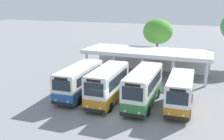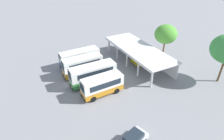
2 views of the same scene
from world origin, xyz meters
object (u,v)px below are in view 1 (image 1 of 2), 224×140
(waiting_chair_middle_seat, at_px, (146,73))
(waiting_chair_far_end_seat, at_px, (159,74))
(city_bus_nearest_orange, at_px, (79,80))
(city_bus_second_in_row, at_px, (108,84))
(waiting_chair_fourth_seat, at_px, (150,73))
(waiting_chair_second_from_end, at_px, (142,72))
(city_bus_fourth_amber, at_px, (180,91))
(waiting_chair_end_by_column, at_px, (138,72))
(waiting_chair_fifth_seat, at_px, (154,74))
(city_bus_middle_cream, at_px, (143,86))

(waiting_chair_middle_seat, xyz_separation_m, waiting_chair_far_end_seat, (1.67, 0.02, 0.00))
(waiting_chair_far_end_seat, bearing_deg, city_bus_nearest_orange, -124.32)
(city_bus_second_in_row, distance_m, waiting_chair_far_end_seat, 10.81)
(city_bus_nearest_orange, relative_size, waiting_chair_fourth_seat, 9.20)
(waiting_chair_second_from_end, relative_size, waiting_chair_middle_seat, 1.00)
(city_bus_fourth_amber, xyz_separation_m, waiting_chair_far_end_seat, (-3.77, 9.61, -1.22))
(city_bus_second_in_row, distance_m, waiting_chair_end_by_column, 10.31)
(city_bus_second_in_row, height_order, waiting_chair_middle_seat, city_bus_second_in_row)
(waiting_chair_end_by_column, relative_size, waiting_chair_second_from_end, 1.00)
(city_bus_fourth_amber, height_order, waiting_chair_far_end_seat, city_bus_fourth_amber)
(city_bus_second_in_row, bearing_deg, city_bus_nearest_orange, 169.59)
(waiting_chair_fourth_seat, xyz_separation_m, waiting_chair_fifth_seat, (0.56, -0.05, 0.00))
(waiting_chair_far_end_seat, bearing_deg, city_bus_middle_cream, -88.10)
(waiting_chair_end_by_column, bearing_deg, city_bus_nearest_orange, -111.59)
(city_bus_fourth_amber, height_order, waiting_chair_second_from_end, city_bus_fourth_amber)
(waiting_chair_far_end_seat, bearing_deg, waiting_chair_fourth_seat, -177.49)
(waiting_chair_middle_seat, distance_m, waiting_chair_far_end_seat, 1.67)
(city_bus_nearest_orange, height_order, waiting_chair_end_by_column, city_bus_nearest_orange)
(city_bus_fourth_amber, height_order, waiting_chair_end_by_column, city_bus_fourth_amber)
(city_bus_second_in_row, height_order, waiting_chair_end_by_column, city_bus_second_in_row)
(city_bus_middle_cream, distance_m, waiting_chair_end_by_column, 10.23)
(waiting_chair_fifth_seat, height_order, waiting_chair_far_end_seat, same)
(city_bus_middle_cream, distance_m, waiting_chair_fifth_seat, 9.74)
(city_bus_nearest_orange, xyz_separation_m, city_bus_second_in_row, (3.45, -0.63, 0.14))
(waiting_chair_second_from_end, height_order, waiting_chair_far_end_seat, same)
(waiting_chair_second_from_end, bearing_deg, waiting_chair_fifth_seat, -0.08)
(city_bus_second_in_row, bearing_deg, city_bus_fourth_amber, 5.40)
(city_bus_second_in_row, height_order, city_bus_middle_cream, city_bus_second_in_row)
(waiting_chair_far_end_seat, bearing_deg, city_bus_fourth_amber, -68.59)
(city_bus_nearest_orange, bearing_deg, waiting_chair_middle_seat, 62.97)
(waiting_chair_middle_seat, xyz_separation_m, waiting_chair_fourth_seat, (0.56, -0.03, 0.00))
(city_bus_fourth_amber, xyz_separation_m, waiting_chair_fifth_seat, (-4.32, 9.51, -1.22))
(city_bus_middle_cream, xyz_separation_m, waiting_chair_fifth_seat, (-0.88, 9.60, -1.35))
(waiting_chair_second_from_end, height_order, waiting_chair_middle_seat, same)
(city_bus_second_in_row, xyz_separation_m, city_bus_middle_cream, (3.45, 0.56, -0.02))
(city_bus_fourth_amber, xyz_separation_m, waiting_chair_middle_seat, (-5.43, 9.59, -1.22))
(city_bus_nearest_orange, bearing_deg, city_bus_fourth_amber, 0.10)
(waiting_chair_middle_seat, distance_m, waiting_chair_fourth_seat, 0.56)
(city_bus_nearest_orange, bearing_deg, waiting_chair_fourth_seat, 60.32)
(city_bus_nearest_orange, relative_size, city_bus_fourth_amber, 1.18)
(waiting_chair_middle_seat, relative_size, waiting_chair_fourth_seat, 1.00)
(city_bus_middle_cream, relative_size, waiting_chair_fourth_seat, 9.27)
(waiting_chair_second_from_end, xyz_separation_m, waiting_chair_fifth_seat, (1.67, -0.00, 0.00))
(city_bus_middle_cream, height_order, waiting_chair_second_from_end, city_bus_middle_cream)
(city_bus_nearest_orange, xyz_separation_m, waiting_chair_second_from_end, (4.35, 9.53, -1.24))
(waiting_chair_second_from_end, bearing_deg, city_bus_fourth_amber, -57.79)
(city_bus_nearest_orange, relative_size, waiting_chair_far_end_seat, 9.20)
(city_bus_fourth_amber, bearing_deg, waiting_chair_end_by_column, 124.40)
(city_bus_fourth_amber, bearing_deg, city_bus_nearest_orange, -179.90)
(waiting_chair_end_by_column, relative_size, waiting_chair_middle_seat, 1.00)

